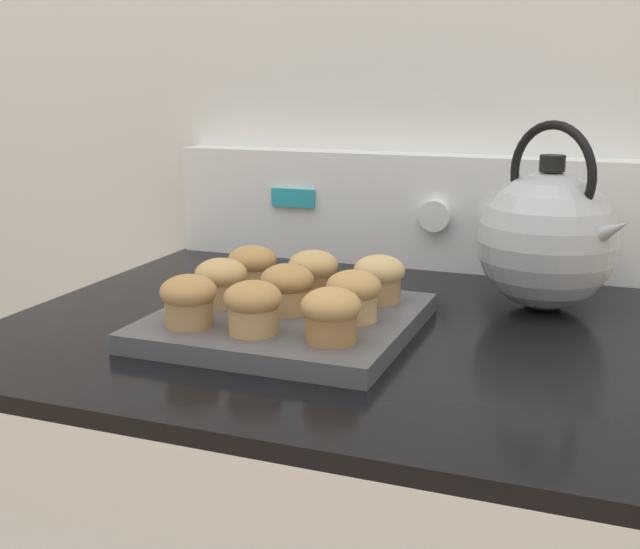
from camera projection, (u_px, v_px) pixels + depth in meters
wall_back at (410, 70)px, 1.24m from camera, size 8.00×0.05×2.40m
control_panel at (399, 210)px, 1.24m from camera, size 0.73×0.07×0.17m
muffin_pan at (287, 322)px, 0.93m from camera, size 0.29×0.29×0.02m
muffin_r0_c0 at (189, 299)px, 0.87m from camera, size 0.06×0.06×0.06m
muffin_r0_c1 at (253, 306)px, 0.84m from camera, size 0.06×0.06×0.06m
muffin_r0_c2 at (331, 314)px, 0.82m from camera, size 0.06×0.06×0.06m
muffin_r1_c0 at (221, 281)px, 0.95m from camera, size 0.06×0.06×0.06m
muffin_r1_c1 at (287, 287)px, 0.92m from camera, size 0.06×0.06×0.06m
muffin_r1_c2 at (354, 294)px, 0.89m from camera, size 0.06×0.06×0.06m
muffin_r2_c0 at (252, 267)px, 1.02m from camera, size 0.06×0.06×0.06m
muffin_r2_c1 at (313, 272)px, 0.99m from camera, size 0.06×0.06×0.06m
muffin_r2_c2 at (379, 277)px, 0.96m from camera, size 0.06×0.06×0.06m
tea_kettle at (548, 238)px, 1.00m from camera, size 0.20×0.18×0.24m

